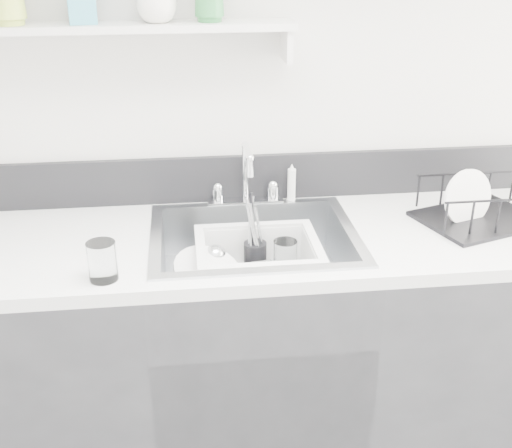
{
  "coord_description": "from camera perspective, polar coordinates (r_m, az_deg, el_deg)",
  "views": [
    {
      "loc": [
        -0.21,
        -0.6,
        1.77
      ],
      "look_at": [
        0.0,
        1.14,
        0.98
      ],
      "focal_mm": 45.0,
      "sensor_mm": 36.0,
      "label": 1
    }
  ],
  "objects": [
    {
      "name": "wall_shelf",
      "position": [
        2.04,
        -11.24,
        16.59
      ],
      "size": [
        1.0,
        0.16,
        0.12
      ],
      "color": "silver",
      "rests_on": "room_shell"
    },
    {
      "name": "utensil_cup",
      "position": [
        2.09,
        -0.08,
        -2.61
      ],
      "size": [
        0.07,
        0.07,
        0.25
      ],
      "rotation": [
        0.0,
        0.0,
        -0.18
      ],
      "color": "black",
      "rests_on": "wash_tub"
    },
    {
      "name": "side_sprayer",
      "position": [
        2.22,
        3.18,
        3.67
      ],
      "size": [
        0.03,
        0.03,
        0.14
      ],
      "primitive_type": "cylinder",
      "color": "white",
      "rests_on": "counter_run"
    },
    {
      "name": "plate_stack",
      "position": [
        2.0,
        -4.04,
        -4.89
      ],
      "size": [
        0.26,
        0.25,
        0.1
      ],
      "rotation": [
        0.0,
        0.0,
        0.42
      ],
      "color": "white",
      "rests_on": "wash_tub"
    },
    {
      "name": "counter_run",
      "position": [
        2.23,
        -0.16,
        -11.74
      ],
      "size": [
        3.2,
        0.62,
        0.92
      ],
      "color": "#2B2B2E",
      "rests_on": "ground"
    },
    {
      "name": "wash_tub",
      "position": [
        2.02,
        0.17,
        -3.59
      ],
      "size": [
        0.42,
        0.37,
        0.15
      ],
      "primitive_type": null,
      "rotation": [
        0.0,
        0.0,
        -0.16
      ],
      "color": "white",
      "rests_on": "sink"
    },
    {
      "name": "dish_rack",
      "position": [
        2.19,
        19.36,
        1.84
      ],
      "size": [
        0.44,
        0.38,
        0.13
      ],
      "primitive_type": null,
      "rotation": [
        0.0,
        0.0,
        0.32
      ],
      "color": "black",
      "rests_on": "counter_run"
    },
    {
      "name": "sink",
      "position": [
        2.03,
        -0.17,
        -3.28
      ],
      "size": [
        0.64,
        0.52,
        0.2
      ],
      "primitive_type": null,
      "color": "silver",
      "rests_on": "counter_run"
    },
    {
      "name": "tumbler_in_tub",
      "position": [
        2.07,
        2.6,
        -2.92
      ],
      "size": [
        0.09,
        0.09,
        0.11
      ],
      "primitive_type": "cylinder",
      "rotation": [
        0.0,
        0.0,
        0.16
      ],
      "color": "white",
      "rests_on": "wash_tub"
    },
    {
      "name": "tumbler_counter",
      "position": [
        1.76,
        -13.51,
        -3.23
      ],
      "size": [
        0.09,
        0.09,
        0.11
      ],
      "primitive_type": "cylinder",
      "rotation": [
        0.0,
        0.0,
        0.23
      ],
      "color": "white",
      "rests_on": "counter_run"
    },
    {
      "name": "bowl_small",
      "position": [
        2.0,
        1.83,
        -5.34
      ],
      "size": [
        0.12,
        0.12,
        0.03
      ],
      "primitive_type": "imported",
      "rotation": [
        0.0,
        0.0,
        -0.22
      ],
      "color": "white",
      "rests_on": "wash_tub"
    },
    {
      "name": "backsplash",
      "position": [
        2.23,
        -1.06,
        4.13
      ],
      "size": [
        3.2,
        0.02,
        0.16
      ],
      "primitive_type": "cube",
      "color": "black",
      "rests_on": "counter_run"
    },
    {
      "name": "ladle",
      "position": [
        2.02,
        -2.44,
        -4.09
      ],
      "size": [
        0.24,
        0.3,
        0.08
      ],
      "primitive_type": null,
      "rotation": [
        0.0,
        0.0,
        -1.01
      ],
      "color": "silver",
      "rests_on": "wash_tub"
    },
    {
      "name": "faucet",
      "position": [
        2.19,
        -0.92,
        3.18
      ],
      "size": [
        0.26,
        0.18,
        0.23
      ],
      "color": "silver",
      "rests_on": "counter_run"
    }
  ]
}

